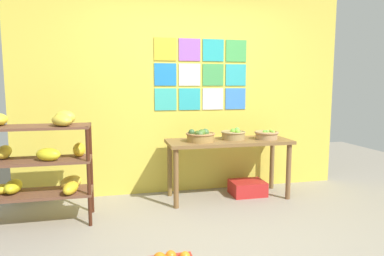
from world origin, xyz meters
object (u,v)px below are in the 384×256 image
(fruit_basket_back_right, at_px, (234,135))
(fruit_basket_right, at_px, (267,135))
(banana_shelf_unit, at_px, (40,159))
(fruit_basket_left, at_px, (200,136))
(produce_crate_under_table, at_px, (247,188))
(display_table, at_px, (229,148))

(fruit_basket_back_right, bearing_deg, fruit_basket_right, -9.31)
(banana_shelf_unit, bearing_deg, fruit_basket_right, 6.09)
(fruit_basket_right, bearing_deg, banana_shelf_unit, -173.91)
(fruit_basket_left, relative_size, fruit_basket_back_right, 1.14)
(banana_shelf_unit, height_order, produce_crate_under_table, banana_shelf_unit)
(produce_crate_under_table, bearing_deg, fruit_basket_back_right, -177.49)
(fruit_basket_back_right, bearing_deg, fruit_basket_left, -171.53)
(fruit_basket_left, distance_m, produce_crate_under_table, 0.96)
(fruit_basket_left, height_order, produce_crate_under_table, fruit_basket_left)
(fruit_basket_left, distance_m, fruit_basket_back_right, 0.45)
(display_table, xyz_separation_m, produce_crate_under_table, (0.28, 0.04, -0.54))
(produce_crate_under_table, bearing_deg, display_table, -172.12)
(fruit_basket_right, distance_m, produce_crate_under_table, 0.73)
(banana_shelf_unit, xyz_separation_m, produce_crate_under_table, (2.39, 0.35, -0.57))
(banana_shelf_unit, height_order, fruit_basket_back_right, banana_shelf_unit)
(banana_shelf_unit, bearing_deg, produce_crate_under_table, 8.42)
(banana_shelf_unit, distance_m, fruit_basket_right, 2.62)
(display_table, relative_size, fruit_basket_back_right, 5.00)
(fruit_basket_right, bearing_deg, fruit_basket_back_right, 170.69)
(fruit_basket_right, relative_size, fruit_basket_back_right, 0.98)
(display_table, distance_m, fruit_basket_back_right, 0.18)
(display_table, relative_size, fruit_basket_right, 5.12)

